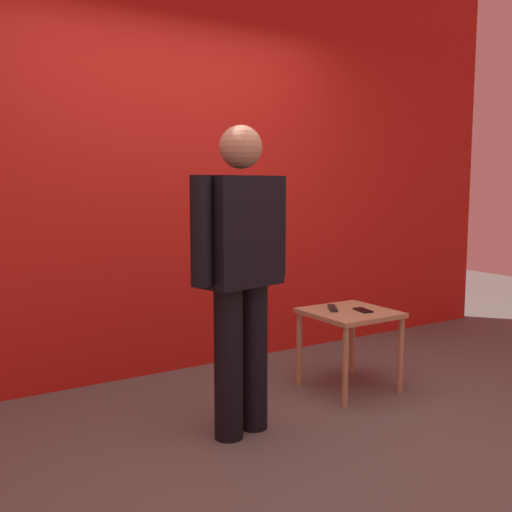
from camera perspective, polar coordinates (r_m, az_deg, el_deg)
The scene contains 6 objects.
ground_plane at distance 3.15m, azimuth 4.18°, elevation -18.10°, with size 12.00×12.00×0.00m, color #59544F.
back_wall_red at distance 4.23m, azimuth -8.51°, elevation 9.60°, with size 6.34×0.12×3.07m, color red.
standing_person at distance 3.08m, azimuth -1.47°, elevation -0.87°, with size 0.65×0.31×1.63m.
side_table at distance 3.88m, azimuth 9.05°, elevation -6.35°, with size 0.52×0.52×0.52m.
cell_phone at distance 3.87m, azimuth 10.30°, elevation -5.18°, with size 0.07×0.14×0.01m, color black.
tv_remote at distance 3.88m, azimuth 7.42°, elevation -5.02°, with size 0.04×0.17×0.02m, color black.
Camera 1 is at (-1.70, -2.30, 1.33)m, focal length 41.35 mm.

